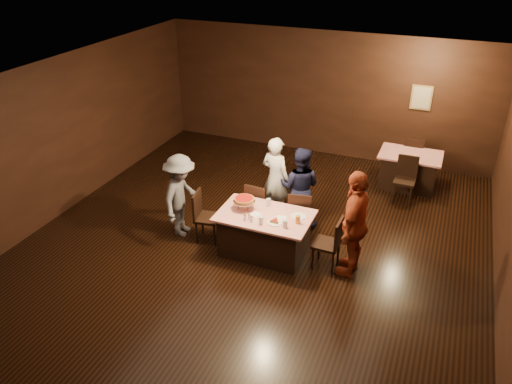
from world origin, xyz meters
TOP-DOWN VIEW (x-y plane):
  - room at (0.00, 0.01)m, footprint 10.00×10.04m
  - main_table at (0.25, 0.38)m, footprint 1.60×1.00m
  - back_table at (2.24, 3.91)m, footprint 1.30×0.90m
  - chair_far_left at (-0.15, 1.13)m, footprint 0.45×0.45m
  - chair_far_right at (0.65, 1.13)m, footprint 0.49×0.49m
  - chair_end_left at (-0.85, 0.38)m, footprint 0.48×0.48m
  - chair_end_right at (1.35, 0.38)m, footprint 0.44×0.44m
  - chair_back_near at (2.24, 3.21)m, footprint 0.42×0.42m
  - chair_back_far at (2.24, 4.51)m, footprint 0.43×0.43m
  - diner_white_jacket at (-0.01, 1.62)m, footprint 0.70×0.56m
  - diner_navy_hoodie at (0.50, 1.52)m, footprint 0.81×0.65m
  - diner_grey_knit at (-1.39, 0.40)m, footprint 0.66×1.06m
  - diner_red_shirt at (1.76, 0.42)m, footprint 0.53×1.12m
  - pizza_stand at (-0.15, 0.43)m, footprint 0.38×0.38m
  - plate_with_slice at (0.50, 0.20)m, footprint 0.25×0.25m
  - plate_empty at (0.80, 0.53)m, footprint 0.25×0.25m
  - glass_front_left at (0.30, 0.08)m, footprint 0.08×0.08m
  - glass_front_right at (0.70, 0.13)m, footprint 0.08×0.08m
  - glass_amber at (0.85, 0.33)m, footprint 0.08×0.08m
  - glass_back at (0.20, 0.68)m, footprint 0.08×0.08m
  - condiments at (0.07, 0.10)m, footprint 0.17×0.10m
  - napkin_center at (0.55, 0.38)m, footprint 0.19×0.19m
  - napkin_left at (0.10, 0.33)m, footprint 0.21×0.21m

SIDE VIEW (x-z plane):
  - main_table at x=0.25m, z-range 0.00..0.77m
  - back_table at x=2.24m, z-range 0.00..0.77m
  - chair_far_left at x=-0.15m, z-range 0.00..0.95m
  - chair_far_right at x=0.65m, z-range 0.00..0.95m
  - chair_end_left at x=-0.85m, z-range 0.00..0.95m
  - chair_end_right at x=1.35m, z-range 0.00..0.95m
  - chair_back_near at x=2.24m, z-range 0.00..0.95m
  - chair_back_far at x=2.24m, z-range 0.00..0.95m
  - napkin_center at x=0.55m, z-range 0.77..0.78m
  - napkin_left at x=0.10m, z-range 0.77..0.78m
  - plate_empty at x=0.80m, z-range 0.77..0.78m
  - diner_navy_hoodie at x=0.50m, z-range 0.00..1.58m
  - diner_grey_knit at x=-1.39m, z-range 0.00..1.58m
  - plate_with_slice at x=0.50m, z-range 0.76..0.83m
  - condiments at x=0.07m, z-range 0.77..0.87m
  - diner_white_jacket at x=-0.01m, z-range 0.00..1.67m
  - glass_front_left at x=0.30m, z-range 0.77..0.91m
  - glass_front_right at x=0.70m, z-range 0.77..0.91m
  - glass_amber at x=0.85m, z-range 0.77..0.91m
  - glass_back at x=0.20m, z-range 0.77..0.91m
  - diner_red_shirt at x=1.76m, z-range 0.00..1.85m
  - pizza_stand at x=-0.15m, z-range 0.84..1.06m
  - room at x=0.00m, z-range 0.63..3.65m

